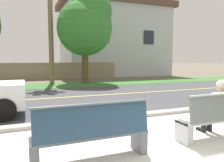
% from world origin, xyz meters
% --- Properties ---
extents(ground_plane, '(140.00, 140.00, 0.00)m').
position_xyz_m(ground_plane, '(0.00, 8.00, 0.00)').
color(ground_plane, '#665B4C').
extents(sidewalk_pavement, '(44.00, 3.60, 0.01)m').
position_xyz_m(sidewalk_pavement, '(0.00, 0.40, 0.01)').
color(sidewalk_pavement, beige).
rests_on(sidewalk_pavement, ground_plane).
extents(curb_edge, '(44.00, 0.30, 0.11)m').
position_xyz_m(curb_edge, '(0.00, 2.35, 0.06)').
color(curb_edge, '#ADA89E').
rests_on(curb_edge, ground_plane).
extents(street_asphalt, '(52.00, 8.00, 0.01)m').
position_xyz_m(street_asphalt, '(0.00, 6.50, 0.00)').
color(street_asphalt, '#424247').
rests_on(street_asphalt, ground_plane).
extents(road_centre_line, '(48.00, 0.14, 0.01)m').
position_xyz_m(road_centre_line, '(0.00, 6.50, 0.01)').
color(road_centre_line, '#E0CC4C').
rests_on(road_centre_line, ground_plane).
extents(far_verge_grass, '(48.00, 2.80, 0.02)m').
position_xyz_m(far_verge_grass, '(0.00, 11.14, 0.01)').
color(far_verge_grass, '#38702D').
rests_on(far_verge_grass, ground_plane).
extents(bench_left, '(1.96, 0.48, 1.01)m').
position_xyz_m(bench_left, '(-1.42, 0.14, 0.46)').
color(bench_left, slate).
rests_on(bench_left, ground_plane).
extents(bench_right, '(1.96, 0.48, 1.01)m').
position_xyz_m(bench_right, '(1.42, 0.14, 0.46)').
color(bench_right, silver).
rests_on(bench_right, ground_plane).
extents(seated_person_white, '(0.52, 0.68, 1.25)m').
position_xyz_m(seated_person_white, '(1.48, 0.31, 0.68)').
color(seated_person_white, black).
rests_on(seated_person_white, ground_plane).
extents(shade_tree_left, '(3.82, 3.82, 6.30)m').
position_xyz_m(shade_tree_left, '(1.73, 11.88, 4.09)').
color(shade_tree_left, brown).
rests_on(shade_tree_left, ground_plane).
extents(garden_wall, '(13.00, 0.36, 1.40)m').
position_xyz_m(garden_wall, '(-1.26, 15.59, 0.70)').
color(garden_wall, gray).
rests_on(garden_wall, ground_plane).
extents(house_across_street, '(11.14, 6.91, 7.44)m').
position_xyz_m(house_across_street, '(6.56, 18.79, 3.77)').
color(house_across_street, '#B7BCC1').
rests_on(house_across_street, ground_plane).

